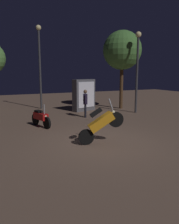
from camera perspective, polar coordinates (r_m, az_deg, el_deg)
ground_plane at (r=8.20m, az=2.79°, el=-7.88°), size 40.00×40.00×0.00m
motorcycle_orange_foreground at (r=7.90m, az=3.01°, el=-2.98°), size 1.65×0.48×1.63m
motorcycle_red_parked_left at (r=10.69m, az=-12.49°, el=-1.42°), size 0.56×1.62×1.11m
person_rider_beside at (r=12.58m, az=-1.09°, el=2.83°), size 0.36×0.64×1.59m
streetlamp_near at (r=14.35m, az=12.26°, el=12.46°), size 0.36×0.36×5.00m
streetlamp_far at (r=16.02m, az=-12.77°, el=13.54°), size 0.36×0.36×5.70m
tree_left_bg at (r=15.95m, az=8.45°, el=15.42°), size 2.66×2.66×5.39m
kiosk_billboard at (r=14.81m, az=-1.44°, el=4.38°), size 1.68×0.94×2.10m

